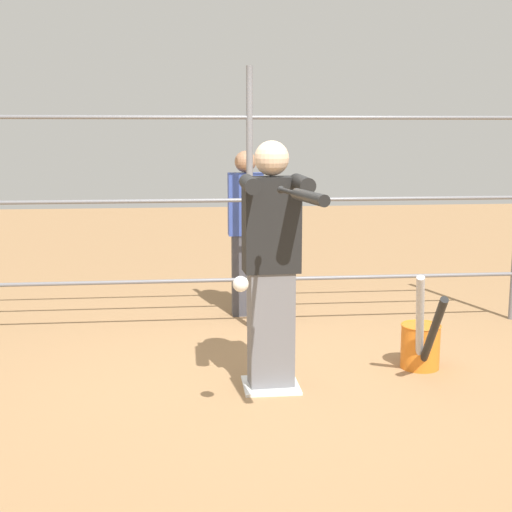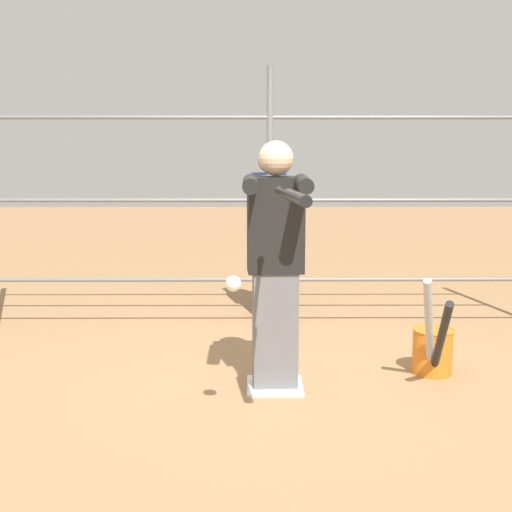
{
  "view_description": "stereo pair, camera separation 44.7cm",
  "coord_description": "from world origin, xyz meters",
  "px_view_note": "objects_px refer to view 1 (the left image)",
  "views": [
    {
      "loc": [
        0.61,
        4.87,
        1.84
      ],
      "look_at": [
        0.14,
        0.29,
        1.02
      ],
      "focal_mm": 50.0,
      "sensor_mm": 36.0,
      "label": 1
    },
    {
      "loc": [
        0.17,
        4.89,
        1.84
      ],
      "look_at": [
        0.14,
        0.29,
        1.02
      ],
      "focal_mm": 50.0,
      "sensor_mm": 36.0,
      "label": 2
    }
  ],
  "objects_px": {
    "bystander_behind_fence": "(246,231)",
    "bat_bucket": "(421,343)",
    "softball_in_flight": "(241,284)",
    "batter": "(272,258)",
    "baseball_bat_swinging": "(306,196)"
  },
  "relations": [
    {
      "from": "batter",
      "to": "bat_bucket",
      "type": "relative_size",
      "value": 2.12
    },
    {
      "from": "baseball_bat_swinging",
      "to": "bat_bucket",
      "type": "height_order",
      "value": "baseball_bat_swinging"
    },
    {
      "from": "batter",
      "to": "softball_in_flight",
      "type": "xyz_separation_m",
      "value": [
        0.28,
        0.72,
        -0.02
      ]
    },
    {
      "from": "baseball_bat_swinging",
      "to": "softball_in_flight",
      "type": "height_order",
      "value": "baseball_bat_swinging"
    },
    {
      "from": "batter",
      "to": "softball_in_flight",
      "type": "distance_m",
      "value": 0.77
    },
    {
      "from": "softball_in_flight",
      "to": "bat_bucket",
      "type": "height_order",
      "value": "softball_in_flight"
    },
    {
      "from": "bat_bucket",
      "to": "softball_in_flight",
      "type": "bearing_deg",
      "value": 33.62
    },
    {
      "from": "bat_bucket",
      "to": "bystander_behind_fence",
      "type": "height_order",
      "value": "bystander_behind_fence"
    },
    {
      "from": "bystander_behind_fence",
      "to": "baseball_bat_swinging",
      "type": "bearing_deg",
      "value": 91.26
    },
    {
      "from": "bystander_behind_fence",
      "to": "bat_bucket",
      "type": "bearing_deg",
      "value": 123.75
    },
    {
      "from": "softball_in_flight",
      "to": "bystander_behind_fence",
      "type": "height_order",
      "value": "bystander_behind_fence"
    },
    {
      "from": "bat_bucket",
      "to": "bystander_behind_fence",
      "type": "relative_size",
      "value": 0.51
    },
    {
      "from": "batter",
      "to": "softball_in_flight",
      "type": "relative_size",
      "value": 18.34
    },
    {
      "from": "batter",
      "to": "baseball_bat_swinging",
      "type": "xyz_separation_m",
      "value": [
        -0.07,
        0.95,
        0.52
      ]
    },
    {
      "from": "bat_bucket",
      "to": "bystander_behind_fence",
      "type": "bearing_deg",
      "value": -56.25
    }
  ]
}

